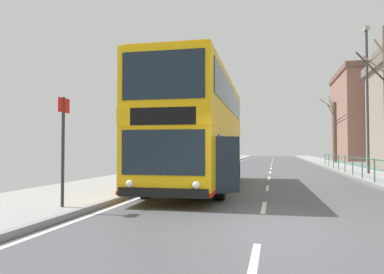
{
  "coord_description": "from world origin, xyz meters",
  "views": [
    {
      "loc": [
        0.29,
        -7.23,
        1.58
      ],
      "look_at": [
        -2.86,
        6.32,
        2.04
      ],
      "focal_mm": 33.28,
      "sensor_mm": 36.0,
      "label": 1
    }
  ],
  "objects": [
    {
      "name": "ground",
      "position": [
        -0.72,
        -0.0,
        0.04
      ],
      "size": [
        15.8,
        140.0,
        0.2
      ],
      "color": "#4C4C51"
    },
    {
      "name": "bus_stop_sign_near",
      "position": [
        -4.83,
        0.64,
        1.81
      ],
      "size": [
        0.08,
        0.44,
        2.72
      ],
      "color": "#2D2D33",
      "rests_on": "ground"
    },
    {
      "name": "background_building_02",
      "position": [
        13.54,
        45.95,
        6.19
      ],
      "size": [
        9.42,
        13.73,
        12.33
      ],
      "color": "#936656",
      "rests_on": "ground"
    },
    {
      "name": "pedestrian_railing_far_kerb",
      "position": [
        4.45,
        11.55,
        0.83
      ],
      "size": [
        0.05,
        26.19,
        1.02
      ],
      "color": "#236B4C",
      "rests_on": "ground"
    },
    {
      "name": "double_decker_bus_main",
      "position": [
        -2.64,
        6.74,
        2.31
      ],
      "size": [
        3.43,
        10.7,
        4.4
      ],
      "color": "#F4B20F",
      "rests_on": "ground"
    },
    {
      "name": "street_lamp_far_side",
      "position": [
        5.6,
        15.23,
        5.06
      ],
      "size": [
        0.28,
        0.6,
        8.59
      ],
      "color": "#38383D",
      "rests_on": "ground"
    },
    {
      "name": "bare_tree_far_01",
      "position": [
        6.5,
        32.65,
        3.44
      ],
      "size": [
        3.4,
        2.04,
        7.18
      ],
      "color": "brown",
      "rests_on": "ground"
    }
  ]
}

